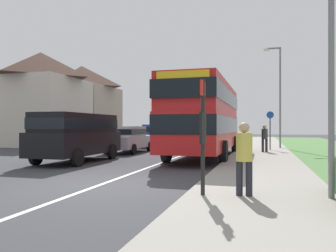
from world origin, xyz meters
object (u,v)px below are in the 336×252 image
Objects in this scene: parked_car_blue at (157,135)px; double_decker_bus at (205,115)px; parked_van_black at (77,133)px; street_lamp_mid at (279,90)px; parked_car_grey at (174,133)px; pedestrian_at_stop at (244,155)px; parked_car_silver at (128,138)px; pedestrian_walking_away at (265,137)px; bus_stop_sign at (203,129)px; cycle_route_sign at (270,129)px.

double_decker_bus is at bearing -56.59° from parked_car_blue.
parked_van_black is at bearing -90.89° from parked_car_blue.
parked_car_blue is 9.37m from street_lamp_mid.
parked_car_grey is 2.40× the size of pedestrian_at_stop.
parked_car_grey is (-0.11, 5.24, 0.01)m from parked_car_blue.
pedestrian_at_stop is (2.46, -9.64, -1.17)m from double_decker_bus.
street_lamp_mid is (8.86, 5.26, 3.16)m from parked_car_silver.
parked_car_silver is at bearing -149.29° from street_lamp_mid.
pedestrian_walking_away is 0.64× the size of bus_stop_sign.
double_decker_bus reaches higher than parked_car_grey.
pedestrian_walking_away is 0.24× the size of street_lamp_mid.
parked_car_grey is 0.57× the size of street_lamp_mid.
parked_van_black is 0.72× the size of street_lamp_mid.
parked_van_black is 3.03× the size of pedestrian_walking_away.
street_lamp_mid is at bearing -32.34° from parked_car_grey.
parked_van_black is (-5.13, -3.68, -0.86)m from double_decker_bus.
double_decker_bus is 10.01m from pedestrian_at_stop.
parked_car_blue is 5.24m from parked_car_grey.
parked_car_grey reaches higher than pedestrian_at_stop.
parked_van_black is 10.45m from pedestrian_walking_away.
parked_van_black is 2.00× the size of cycle_route_sign.
parked_car_grey is (-5.06, 12.75, -1.19)m from double_decker_bus.
pedestrian_at_stop is at bearing -66.61° from parked_car_blue.
street_lamp_mid reaches higher than double_decker_bus.
double_decker_bus is 9.93m from bus_stop_sign.
parked_van_black is 1.94× the size of bus_stop_sign.
parked_car_silver is 13.67m from pedestrian_at_stop.
double_decker_bus is 2.28× the size of parked_car_blue.
parked_car_grey is 23.51m from bus_stop_sign.
pedestrian_walking_away is (7.92, 1.13, 0.10)m from parked_car_silver.
bus_stop_sign is at bearing -60.44° from parked_car_silver.
parked_car_grey is (0.07, 16.43, -0.33)m from parked_van_black.
parked_van_black is 1.14× the size of parked_car_silver.
bus_stop_sign is (1.61, -9.78, -0.60)m from double_decker_bus.
pedestrian_at_stop is 1.04m from bus_stop_sign.
cycle_route_sign is (3.29, 4.84, -0.71)m from double_decker_bus.
parked_car_grey is 1.59× the size of cycle_route_sign.
double_decker_bus is at bearing -118.68° from street_lamp_mid.
parked_car_blue is at bearing 123.41° from double_decker_bus.
pedestrian_walking_away is (7.90, -4.55, 0.04)m from parked_car_blue.
parked_van_black is at bearing -90.23° from parked_car_grey.
parked_van_black is at bearing 137.82° from bus_stop_sign.
street_lamp_mid reaches higher than parked_car_grey.
pedestrian_walking_away is 5.23m from street_lamp_mid.
parked_van_black reaches higher than pedestrian_at_stop.
street_lamp_mid is (2.27, 16.87, 2.50)m from bus_stop_sign.
street_lamp_mid reaches higher than parked_van_black.
parked_car_silver is at bearing -159.96° from cycle_route_sign.
parked_van_black is 14.31m from street_lamp_mid.
street_lamp_mid reaches higher than cycle_route_sign.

